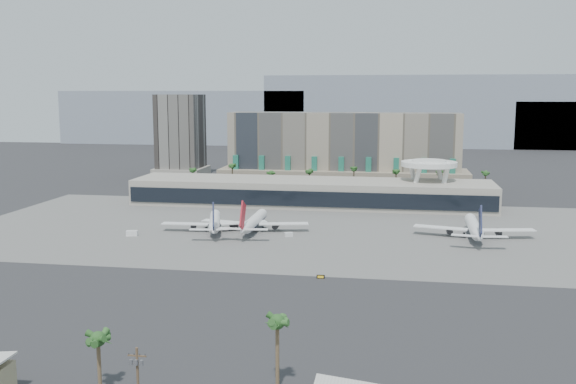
% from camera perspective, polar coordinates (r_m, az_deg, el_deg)
% --- Properties ---
extents(ground, '(900.00, 900.00, 0.00)m').
position_cam_1_polar(ground, '(200.69, -2.01, -6.51)').
color(ground, '#232326').
rests_on(ground, ground).
extents(apron_pad, '(260.00, 130.00, 0.06)m').
position_cam_1_polar(apron_pad, '(253.31, 0.45, -3.26)').
color(apron_pad, '#5B5B59').
rests_on(apron_pad, ground).
extents(mountain_ridge, '(680.00, 60.00, 70.00)m').
position_cam_1_polar(mountain_ridge, '(660.20, 8.53, 6.70)').
color(mountain_ridge, gray).
rests_on(mountain_ridge, ground).
extents(hotel, '(140.00, 30.00, 42.00)m').
position_cam_1_polar(hotel, '(367.02, 4.91, 3.12)').
color(hotel, tan).
rests_on(hotel, ground).
extents(office_tower, '(30.00, 30.00, 52.00)m').
position_cam_1_polar(office_tower, '(413.02, -9.52, 4.51)').
color(office_tower, black).
rests_on(office_tower, ground).
extents(terminal, '(170.00, 32.50, 14.50)m').
position_cam_1_polar(terminal, '(305.56, 2.05, 0.05)').
color(terminal, '#A09A8D').
rests_on(terminal, ground).
extents(saucer_structure, '(26.00, 26.00, 21.89)m').
position_cam_1_polar(saucer_structure, '(308.10, 12.42, 2.16)').
color(saucer_structure, white).
rests_on(saucer_structure, ground).
extents(palm_row, '(157.80, 2.80, 13.10)m').
position_cam_1_polar(palm_row, '(338.86, 3.99, 1.58)').
color(palm_row, brown).
rests_on(palm_row, ground).
extents(utility_pole, '(3.20, 0.85, 12.00)m').
position_cam_1_polar(utility_pole, '(111.82, -13.23, -15.64)').
color(utility_pole, '#4C3826').
rests_on(utility_pole, ground).
extents(airliner_left, '(39.94, 41.44, 14.60)m').
position_cam_1_polar(airliner_left, '(249.20, -6.54, -2.66)').
color(airliner_left, white).
rests_on(airliner_left, ground).
extents(airliner_centre, '(42.57, 43.77, 15.12)m').
position_cam_1_polar(airliner_centre, '(248.21, -3.07, -2.63)').
color(airliner_centre, white).
rests_on(airliner_centre, ground).
extents(airliner_right, '(44.14, 45.43, 15.68)m').
position_cam_1_polar(airliner_right, '(246.01, 16.22, -3.05)').
color(airliner_right, white).
rests_on(airliner_right, ground).
extents(service_vehicle_a, '(4.47, 2.83, 2.03)m').
position_cam_1_polar(service_vehicle_a, '(247.13, -13.70, -3.59)').
color(service_vehicle_a, silver).
rests_on(service_vehicle_a, ground).
extents(service_vehicle_b, '(3.47, 2.82, 1.56)m').
position_cam_1_polar(service_vehicle_b, '(239.09, 0.05, -3.81)').
color(service_vehicle_b, silver).
rests_on(service_vehicle_b, ground).
extents(taxiway_sign, '(2.37, 0.51, 1.07)m').
position_cam_1_polar(taxiway_sign, '(186.59, 2.92, -7.53)').
color(taxiway_sign, black).
rests_on(taxiway_sign, ground).
extents(near_palm_a, '(6.00, 6.00, 11.19)m').
position_cam_1_polar(near_palm_a, '(121.87, -16.51, -13.04)').
color(near_palm_a, brown).
rests_on(near_palm_a, ground).
extents(near_palm_b, '(6.00, 6.00, 14.20)m').
position_cam_1_polar(near_palm_b, '(116.55, -0.96, -12.14)').
color(near_palm_b, brown).
rests_on(near_palm_b, ground).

